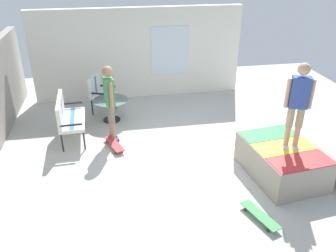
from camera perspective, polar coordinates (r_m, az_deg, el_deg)
The scene contains 10 objects.
ground_plane at distance 7.47m, azimuth 2.44°, elevation -5.84°, with size 12.00×12.00×0.10m, color beige.
house_facade at distance 10.32m, azimuth -4.74°, elevation 11.72°, with size 0.23×6.00×2.58m.
skate_ramp at distance 7.17m, azimuth 18.26°, elevation -5.37°, with size 1.84×2.20×0.65m.
patio_bench at distance 8.29m, azimuth -16.21°, elevation 1.76°, with size 1.27×0.60×1.02m.
patio_chair_near_house at distance 9.55m, azimuth -11.18°, elevation 5.73°, with size 0.78×0.75×1.02m.
patio_table at distance 9.05m, azimuth -9.32°, elevation 3.25°, with size 0.90×0.90×0.57m.
person_watching at distance 7.84m, azimuth -9.51°, elevation 4.53°, with size 0.47×0.29×1.78m.
person_skater at distance 6.60m, azimuth 20.51°, elevation 3.90°, with size 0.32×0.46×1.64m.
skateboard_by_bench at distance 7.94m, azimuth -8.79°, elevation -2.91°, with size 0.82×0.45×0.10m.
skateboard_spare at distance 6.12m, azimuth 14.83°, elevation -13.94°, with size 0.82×0.44×0.10m.
Camera 1 is at (-6.11, 1.42, 4.01)m, focal length 37.31 mm.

